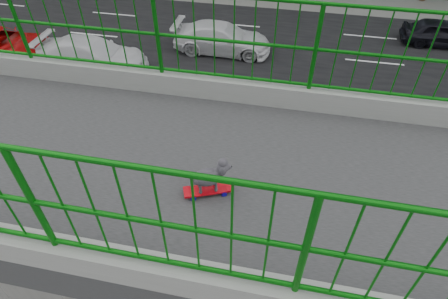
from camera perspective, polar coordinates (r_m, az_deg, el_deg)
road at (r=19.11m, az=-1.49°, el=11.18°), size 18.00×90.00×0.02m
footbridge at (r=6.72m, az=-27.88°, el=-9.56°), size 3.00×24.00×7.00m
skateboard at (r=3.93m, az=-2.48°, el=-6.19°), size 0.33×0.52×0.07m
poodle at (r=3.77m, az=-2.23°, el=-4.01°), size 0.28×0.41×0.37m
car_3 at (r=21.00m, az=-0.29°, el=16.62°), size 2.13×5.25×1.52m
car_4 at (r=24.84m, az=30.19°, el=15.14°), size 1.66×4.12×1.40m
car_7 at (r=20.35m, az=-19.40°, el=13.41°), size 2.25×5.54×1.61m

